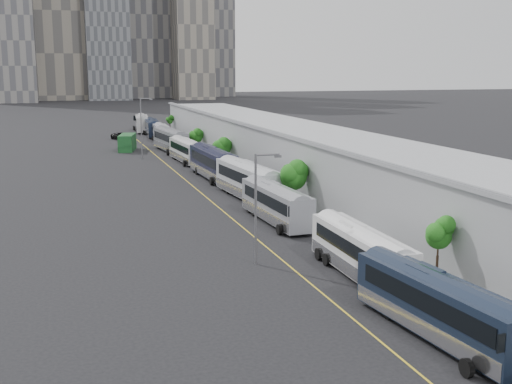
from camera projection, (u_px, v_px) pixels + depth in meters
name	position (u px, v px, depth m)	size (l,w,h in m)	color
sidewalk	(320.00, 205.00, 68.15)	(10.00, 170.00, 0.12)	gray
lane_line	(224.00, 212.00, 65.08)	(0.12, 160.00, 0.02)	gold
depot	(355.00, 172.00, 68.67)	(12.45, 160.40, 7.20)	gray
bus_1	(438.00, 311.00, 34.38)	(3.69, 12.33, 3.55)	black
bus_2	(361.00, 256.00, 44.56)	(2.73, 12.19, 3.55)	white
bus_3	(276.00, 207.00, 60.49)	(3.10, 12.52, 3.63)	gray
bus_4	(248.00, 184.00, 71.47)	(3.97, 14.22, 4.10)	#B7BCC2
bus_5	(213.00, 165.00, 85.12)	(3.30, 14.12, 4.10)	black
bus_6	(186.00, 152.00, 100.07)	(3.18, 12.63, 3.66)	silver
bus_7	(171.00, 142.00, 112.98)	(4.02, 14.11, 4.07)	slate
bus_8	(162.00, 135.00, 126.81)	(2.99, 12.41, 3.60)	#B7B8C2
bus_9	(152.00, 129.00, 138.76)	(3.41, 12.90, 3.73)	#161E31
bus_10	(142.00, 125.00, 149.17)	(4.07, 13.66, 3.93)	#BABABC
tree_1	(439.00, 233.00, 41.56)	(1.69, 1.69, 4.72)	black
tree_2	(293.00, 173.00, 65.09)	(2.75, 2.75, 5.33)	black
tree_3	(222.00, 146.00, 93.14)	(2.63, 2.63, 4.60)	black
tree_4	(196.00, 136.00, 110.85)	(2.26, 2.26, 4.16)	black
tree_5	(170.00, 121.00, 137.81)	(1.26, 1.26, 4.21)	black
street_lamp_near	(258.00, 201.00, 46.93)	(2.04, 0.22, 8.29)	#59595E
street_lamp_far	(142.00, 124.00, 103.24)	(2.04, 0.22, 9.79)	#59595E
shipping_container	(127.00, 143.00, 114.36)	(2.42, 6.81, 2.90)	#14441D
suv	(121.00, 136.00, 132.42)	(2.40, 5.20, 1.45)	black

